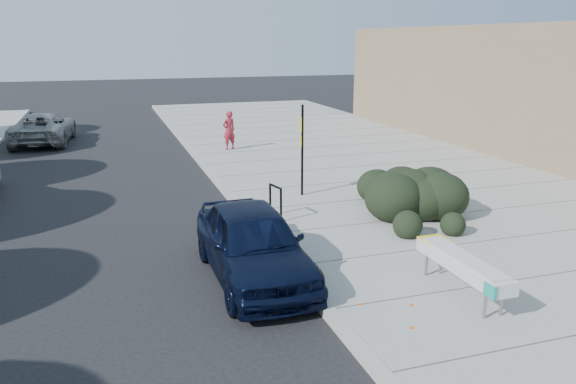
% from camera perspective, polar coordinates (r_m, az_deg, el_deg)
% --- Properties ---
extents(ground, '(120.00, 120.00, 0.00)m').
position_cam_1_polar(ground, '(11.52, 0.39, -8.20)').
color(ground, black).
rests_on(ground, ground).
extents(sidewalk_near, '(11.20, 50.00, 0.15)m').
position_cam_1_polar(sidewalk_near, '(18.07, 12.23, 0.45)').
color(sidewalk_near, gray).
rests_on(sidewalk_near, ground).
extents(curb_near, '(0.22, 50.00, 0.17)m').
position_cam_1_polar(curb_near, '(16.03, -5.33, -1.11)').
color(curb_near, '#9E9E99').
rests_on(curb_near, ground).
extents(bench, '(0.53, 2.41, 0.72)m').
position_cam_1_polar(bench, '(10.52, 17.30, -7.02)').
color(bench, gray).
rests_on(bench, sidewalk_near).
extents(bike_rack, '(0.18, 0.59, 0.88)m').
position_cam_1_polar(bike_rack, '(14.23, -1.28, -0.68)').
color(bike_rack, black).
rests_on(bike_rack, sidewalk_near).
extents(sign_post, '(0.13, 0.30, 2.65)m').
position_cam_1_polar(sign_post, '(16.21, 1.41, 4.83)').
color(sign_post, black).
rests_on(sign_post, sidewalk_near).
extents(hedge, '(3.27, 4.40, 1.48)m').
position_cam_1_polar(hedge, '(14.99, 11.91, 0.66)').
color(hedge, black).
rests_on(hedge, sidewalk_near).
extents(sedan_navy, '(1.78, 4.33, 1.47)m').
position_cam_1_polar(sedan_navy, '(11.03, -3.56, -5.20)').
color(sedan_navy, black).
rests_on(sedan_navy, ground).
extents(suv_silver, '(2.76, 5.19, 1.39)m').
position_cam_1_polar(suv_silver, '(27.89, -23.59, 5.98)').
color(suv_silver, gray).
rests_on(suv_silver, ground).
extents(pedestrian, '(0.68, 0.56, 1.59)m').
position_cam_1_polar(pedestrian, '(23.44, -6.02, 6.25)').
color(pedestrian, maroon).
rests_on(pedestrian, sidewalk_near).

